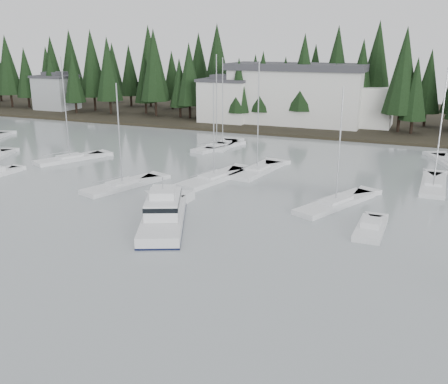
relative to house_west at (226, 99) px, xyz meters
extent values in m
cube|color=black|center=(18.00, 18.00, -4.65)|extent=(240.00, 54.00, 1.00)
cube|color=silver|center=(0.00, 0.00, -0.40)|extent=(9.00, 7.00, 7.50)
cube|color=#38383D|center=(0.00, 0.00, 3.60)|extent=(9.54, 7.42, 0.50)
cube|color=#38383D|center=(0.00, 0.00, 4.20)|extent=(4.95, 3.85, 0.80)
cube|color=#999EA0|center=(-42.00, 2.00, -0.65)|extent=(8.00, 7.00, 7.00)
cube|color=#38383D|center=(-42.00, 2.00, 3.10)|extent=(8.48, 7.42, 0.50)
cube|color=#38383D|center=(-42.00, 2.00, 3.70)|extent=(4.40, 3.85, 0.80)
cube|color=silver|center=(13.00, 3.00, 0.85)|extent=(24.00, 10.00, 10.00)
cube|color=#38383D|center=(13.00, 3.00, 6.15)|extent=(25.00, 11.00, 1.20)
cube|color=silver|center=(25.00, 5.00, -0.65)|extent=(10.00, 8.00, 7.00)
cube|color=silver|center=(15.96, -53.12, -4.50)|extent=(7.65, 11.51, 1.61)
cube|color=black|center=(15.96, -53.12, -4.62)|extent=(7.70, 11.57, 0.22)
cube|color=white|center=(15.73, -52.61, -2.94)|extent=(4.91, 6.40, 1.46)
cube|color=black|center=(15.73, -52.61, -2.59)|extent=(5.00, 6.48, 0.40)
cube|color=white|center=(15.73, -52.61, -1.89)|extent=(3.05, 3.47, 0.65)
cylinder|color=#A5A8AD|center=(15.73, -52.61, -1.08)|extent=(0.10, 0.10, 1.11)
cube|color=silver|center=(6.14, -44.66, -4.68)|extent=(5.49, 9.67, 1.05)
cube|color=white|center=(6.14, -44.66, -4.03)|extent=(2.77, 3.59, 0.30)
cylinder|color=#A5A8AD|center=(6.14, -44.66, 1.18)|extent=(0.14, 0.14, 10.67)
cube|color=silver|center=(-7.51, -36.49, -4.68)|extent=(6.25, 9.53, 1.05)
cube|color=white|center=(-7.51, -36.49, -4.03)|extent=(2.97, 3.63, 0.30)
cylinder|color=#A5A8AD|center=(-7.51, -36.49, 2.30)|extent=(0.14, 0.14, 12.92)
cube|color=silver|center=(37.51, -31.41, -4.68)|extent=(2.74, 10.01, 1.05)
cube|color=white|center=(37.51, -31.41, -4.03)|extent=(1.84, 3.42, 0.30)
cylinder|color=#A5A8AD|center=(37.51, -31.41, 1.95)|extent=(0.14, 0.14, 12.21)
cube|color=silver|center=(14.18, -38.08, -4.68)|extent=(5.32, 10.86, 1.05)
cube|color=white|center=(14.18, -38.08, -4.03)|extent=(2.78, 3.94, 0.30)
cylinder|color=#A5A8AD|center=(14.18, -38.08, 1.06)|extent=(0.14, 0.14, 10.43)
cube|color=silver|center=(28.80, -42.06, -4.68)|extent=(6.56, 10.64, 1.05)
cube|color=white|center=(28.80, -42.06, -4.03)|extent=(3.03, 3.98, 0.30)
cylinder|color=#A5A8AD|center=(28.80, -42.06, 1.26)|extent=(0.14, 0.14, 10.84)
cube|color=silver|center=(7.89, -20.36, -4.68)|extent=(3.40, 8.26, 1.05)
cube|color=white|center=(7.89, -20.36, -4.03)|extent=(2.21, 2.87, 0.30)
cylinder|color=#A5A8AD|center=(7.89, -20.36, 2.10)|extent=(0.14, 0.14, 12.51)
cube|color=silver|center=(17.62, -32.86, -4.68)|extent=(4.32, 9.70, 1.05)
cube|color=white|center=(17.62, -32.86, -4.03)|extent=(2.50, 3.46, 0.30)
cylinder|color=#A5A8AD|center=(17.62, -32.86, 2.15)|extent=(0.14, 0.14, 12.60)
cube|color=silver|center=(7.65, -22.07, -4.68)|extent=(5.04, 9.17, 1.05)
cube|color=white|center=(7.65, -22.07, -4.03)|extent=(2.53, 3.39, 0.30)
cylinder|color=#A5A8AD|center=(7.65, -22.07, 2.36)|extent=(0.14, 0.14, 13.03)
cube|color=silver|center=(32.77, -47.83, -4.60)|extent=(2.32, 6.07, 0.90)
cube|color=white|center=(32.77, -47.83, -3.90)|extent=(1.53, 1.96, 0.55)
camera|label=1|loc=(36.34, -88.65, 10.65)|focal=40.00mm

